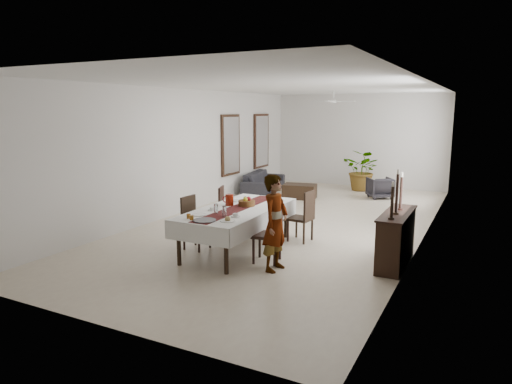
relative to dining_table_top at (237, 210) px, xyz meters
name	(u,v)px	position (x,y,z in m)	size (l,w,h in m)	color
floor	(291,222)	(0.08, 2.48, -0.78)	(6.00, 12.00, 0.00)	beige
ceiling	(293,86)	(0.08, 2.48, 2.42)	(6.00, 12.00, 0.02)	silver
wall_back	(359,141)	(0.08, 8.48, 0.82)	(6.00, 0.02, 3.20)	silver
wall_front	(97,201)	(0.08, -3.52, 0.82)	(6.00, 0.02, 3.20)	silver
wall_left	(187,151)	(-2.92, 2.48, 0.82)	(0.02, 12.00, 3.20)	silver
wall_right	(428,163)	(3.08, 2.48, 0.82)	(0.02, 12.00, 3.20)	silver
dining_table_top	(237,210)	(0.00, 0.00, 0.00)	(1.08, 2.59, 0.05)	black
table_leg_fl	(179,244)	(-0.47, -1.23, -0.41)	(0.08, 0.08, 0.76)	black
table_leg_fr	(226,252)	(0.48, -1.23, -0.41)	(0.08, 0.08, 0.76)	black
table_leg_bl	(246,215)	(-0.48, 1.23, -0.41)	(0.08, 0.08, 0.76)	black
table_leg_br	(286,220)	(0.47, 1.23, -0.41)	(0.08, 0.08, 0.76)	black
tablecloth_top	(237,209)	(0.00, 0.00, 0.03)	(1.28, 2.79, 0.01)	white
tablecloth_drape_left	(210,213)	(-0.63, 0.00, -0.12)	(0.01, 2.79, 0.32)	white
tablecloth_drape_right	(267,220)	(0.63, 0.00, -0.12)	(0.01, 2.79, 0.32)	silver
tablecloth_drape_near	(196,234)	(0.01, -1.39, -0.12)	(1.28, 0.01, 0.32)	white
tablecloth_drape_far	(269,203)	(-0.01, 1.39, -0.12)	(1.28, 0.01, 0.32)	silver
table_runner	(237,208)	(0.00, 0.00, 0.04)	(0.38, 2.70, 0.00)	maroon
red_pitcher	(229,200)	(-0.27, 0.16, 0.15)	(0.16, 0.16, 0.22)	maroon
pitcher_handle	(225,199)	(-0.36, 0.16, 0.15)	(0.13, 0.13, 0.02)	maroon
wine_glass_near	(224,211)	(0.13, -0.70, 0.13)	(0.08, 0.08, 0.18)	silver
wine_glass_mid	(216,209)	(-0.11, -0.59, 0.13)	(0.08, 0.08, 0.18)	silver
teacup_right	(235,215)	(0.33, -0.65, 0.07)	(0.10, 0.10, 0.06)	silver
saucer_right	(235,217)	(0.33, -0.65, 0.05)	(0.16, 0.16, 0.01)	silver
teacup_left	(212,209)	(-0.32, -0.38, 0.07)	(0.10, 0.10, 0.06)	white
saucer_left	(212,210)	(-0.32, -0.38, 0.05)	(0.16, 0.16, 0.01)	silver
plate_near_right	(228,221)	(0.36, -0.97, 0.05)	(0.26, 0.26, 0.02)	white
bread_near_right	(228,219)	(0.36, -0.97, 0.08)	(0.10, 0.10, 0.10)	tan
plate_near_left	(199,215)	(-0.32, -0.81, 0.05)	(0.26, 0.26, 0.02)	white
plate_far_left	(237,201)	(-0.35, 0.59, 0.05)	(0.26, 0.26, 0.02)	silver
serving_tray	(204,220)	(0.00, -1.13, 0.05)	(0.39, 0.39, 0.02)	#3B3C3F
jam_jar_a	(192,218)	(-0.23, -1.17, 0.08)	(0.07, 0.07, 0.08)	#9C5C16
jam_jar_b	(189,216)	(-0.34, -1.10, 0.08)	(0.07, 0.07, 0.08)	#905114
fruit_basket	(247,203)	(0.05, 0.27, 0.09)	(0.32, 0.32, 0.11)	brown
fruit_red	(249,199)	(0.09, 0.29, 0.17)	(0.10, 0.10, 0.10)	maroon
fruit_green	(245,199)	(0.01, 0.30, 0.17)	(0.09, 0.09, 0.09)	#5A7723
fruit_yellow	(245,200)	(0.05, 0.22, 0.17)	(0.09, 0.09, 0.09)	gold
chair_right_near_seat	(267,235)	(0.80, -0.37, -0.30)	(0.47, 0.47, 0.05)	black
chair_right_near_leg_fl	(275,253)	(1.02, -0.52, -0.55)	(0.05, 0.05, 0.46)	black
chair_right_near_leg_fr	(280,247)	(0.96, -0.15, -0.55)	(0.05, 0.05, 0.46)	black
chair_right_near_leg_bl	(254,251)	(0.65, -0.59, -0.55)	(0.05, 0.05, 0.46)	black
chair_right_near_leg_br	(260,245)	(0.58, -0.21, -0.55)	(0.05, 0.05, 0.46)	black
chair_right_near_back	(279,219)	(1.01, -0.33, 0.02)	(0.47, 0.04, 0.59)	black
chair_right_far_seat	(300,219)	(0.84, 1.13, -0.32)	(0.45, 0.45, 0.05)	black
chair_right_far_leg_fl	(304,234)	(1.00, 0.93, -0.56)	(0.04, 0.04, 0.44)	black
chair_right_far_leg_fr	(312,230)	(1.04, 1.29, -0.56)	(0.04, 0.04, 0.44)	black
chair_right_far_leg_bl	(288,231)	(0.64, 0.97, -0.56)	(0.04, 0.04, 0.44)	black
chair_right_far_leg_br	(296,227)	(0.68, 1.33, -0.56)	(0.04, 0.04, 0.44)	black
chair_right_far_back	(309,205)	(1.04, 1.11, -0.01)	(0.45, 0.04, 0.57)	black
chair_left_near_seat	(197,226)	(-0.74, -0.29, -0.33)	(0.43, 0.43, 0.05)	black
chair_left_near_leg_fl	(195,235)	(-0.91, -0.11, -0.57)	(0.04, 0.04, 0.43)	black
chair_left_near_leg_fr	(184,239)	(-0.93, -0.46, -0.57)	(0.04, 0.04, 0.43)	black
chair_left_near_leg_bl	(210,237)	(-0.55, -0.12, -0.57)	(0.04, 0.04, 0.43)	black
chair_left_near_leg_br	(199,241)	(-0.57, -0.48, -0.57)	(0.04, 0.04, 0.43)	black
chair_left_near_back	(188,210)	(-0.94, -0.28, -0.03)	(0.43, 0.04, 0.55)	black
chair_left_far_seat	(230,213)	(-0.76, 1.02, -0.33)	(0.43, 0.43, 0.05)	black
chair_left_far_leg_fl	(224,221)	(-0.99, 1.13, -0.57)	(0.04, 0.04, 0.43)	black
chair_left_far_leg_fr	(221,225)	(-0.87, 0.80, -0.57)	(0.04, 0.04, 0.43)	black
chair_left_far_leg_bl	(240,221)	(-0.65, 1.24, -0.57)	(0.04, 0.04, 0.43)	black
chair_left_far_leg_br	(237,225)	(-0.54, 0.91, -0.57)	(0.04, 0.04, 0.43)	black
chair_left_far_back	(221,199)	(-0.95, 0.96, -0.04)	(0.43, 0.04, 0.55)	black
woman	(275,223)	(1.11, -0.68, 0.03)	(0.59, 0.39, 1.63)	gray
sideboard_body	(396,239)	(2.86, 0.52, -0.33)	(0.40, 1.50, 0.90)	black
sideboard_top	(397,213)	(2.86, 0.52, 0.13)	(0.44, 1.56, 0.03)	black
candlestick_near_base	(391,218)	(2.86, -0.03, 0.16)	(0.10, 0.10, 0.03)	black
candlestick_near_shaft	(392,202)	(2.86, -0.03, 0.43)	(0.05, 0.05, 0.50)	black
candlestick_near_candle	(393,184)	(2.86, -0.03, 0.72)	(0.04, 0.04, 0.08)	silver
candlestick_mid_base	(396,213)	(2.86, 0.37, 0.16)	(0.10, 0.10, 0.03)	black
candlestick_mid_shaft	(397,193)	(2.86, 0.37, 0.50)	(0.05, 0.05, 0.65)	black
candlestick_mid_candle	(398,172)	(2.86, 0.37, 0.87)	(0.04, 0.04, 0.08)	beige
candlestick_far_base	(400,209)	(2.86, 0.77, 0.16)	(0.10, 0.10, 0.03)	black
candlestick_far_shaft	(401,193)	(2.86, 0.77, 0.45)	(0.05, 0.05, 0.55)	black
candlestick_far_candle	(402,175)	(2.86, 0.77, 0.77)	(0.04, 0.04, 0.08)	white
sofa	(264,182)	(-2.35, 5.92, -0.46)	(2.22, 0.87, 0.65)	#29272C
armchair	(380,188)	(1.29, 6.54, -0.47)	(0.68, 0.70, 0.64)	#282429
coffee_table	(300,191)	(-0.87, 5.39, -0.57)	(0.97, 0.65, 0.43)	black
potted_plant	(363,170)	(0.49, 7.62, -0.10)	(1.23, 1.06, 1.36)	#2D5D25
mirror_frame_near	(231,145)	(-2.88, 4.68, 0.82)	(0.06, 1.05, 1.85)	black
mirror_glass_near	(232,145)	(-2.84, 4.68, 0.82)	(0.01, 0.90, 1.70)	silver
mirror_frame_far	(261,141)	(-2.88, 6.78, 0.82)	(0.06, 1.05, 1.85)	black
mirror_glass_far	(262,141)	(-2.84, 6.78, 0.82)	(0.01, 0.90, 1.70)	white
fan_rod	(334,94)	(0.08, 5.48, 2.32)	(0.04, 0.04, 0.20)	silver
fan_hub	(333,101)	(0.08, 5.48, 2.12)	(0.16, 0.16, 0.08)	white
fan_blade_n	(337,102)	(0.08, 5.83, 2.12)	(0.10, 0.55, 0.01)	silver
fan_blade_s	(330,101)	(0.08, 5.13, 2.12)	(0.10, 0.55, 0.01)	white
fan_blade_e	(345,101)	(0.43, 5.48, 2.12)	(0.55, 0.10, 0.01)	silver
fan_blade_w	(322,101)	(-0.27, 5.48, 2.12)	(0.55, 0.10, 0.01)	silver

